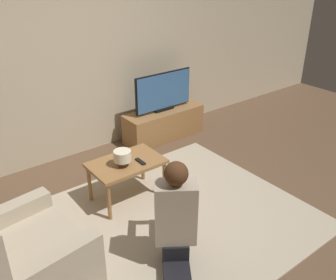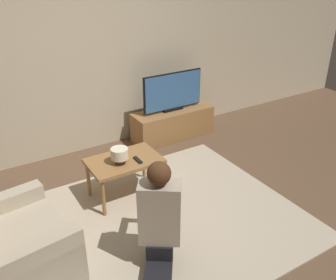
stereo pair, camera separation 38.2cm
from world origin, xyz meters
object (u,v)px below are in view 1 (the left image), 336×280
Objects in this scene: person_kneeling at (176,217)px; table_lamp at (122,157)px; armchair at (21,262)px; coffee_table at (126,166)px; tv at (163,92)px.

person_kneeling is 1.03m from table_lamp.
coffee_table is at bearing -73.79° from armchair.
tv is 0.91× the size of armchair.
person_kneeling is (-0.19, -1.07, 0.09)m from coffee_table.
person_kneeling is at bearing -100.22° from coffee_table.
tv is 3.01m from armchair.
table_lamp is at bearing -62.30° from person_kneeling.
coffee_table is (-1.23, -0.98, -0.30)m from tv.
coffee_table is 1.43m from armchair.
table_lamp is at bearing -74.52° from armchair.
tv is at bearing -89.96° from person_kneeling.
table_lamp is (0.13, 1.02, 0.07)m from person_kneeling.
person_kneeling is 5.54× the size of table_lamp.
tv is at bearing -65.89° from armchair.
person_kneeling is (1.12, -0.50, 0.20)m from armchair.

